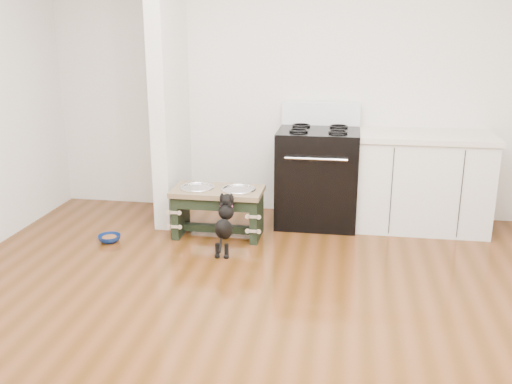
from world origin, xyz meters
name	(u,v)px	position (x,y,z in m)	size (l,w,h in m)	color
ground	(255,333)	(0.00, 0.00, 0.00)	(5.00, 5.00, 0.00)	#48280D
room_shell	(255,73)	(0.00, 0.00, 1.62)	(5.00, 5.00, 5.00)	silver
partition_wall	(169,82)	(-1.18, 2.10, 1.35)	(0.15, 0.80, 2.70)	silver
oven_range	(318,175)	(0.25, 2.16, 0.48)	(0.76, 0.69, 1.14)	black
cabinet_run	(422,182)	(1.23, 2.18, 0.45)	(1.24, 0.64, 0.91)	silver
dog_feeder	(218,203)	(-0.62, 1.64, 0.32)	(0.81, 0.44, 0.46)	black
puppy	(225,222)	(-0.47, 1.27, 0.27)	(0.14, 0.42, 0.50)	black
floor_bowl	(109,238)	(-1.55, 1.33, 0.03)	(0.25, 0.25, 0.06)	navy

